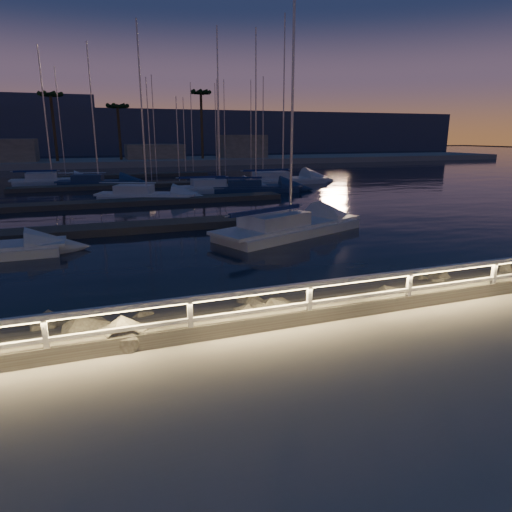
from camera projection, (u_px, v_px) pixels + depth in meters
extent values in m
plane|color=gray|center=(272.00, 328.00, 11.13)|extent=(400.00, 400.00, 0.00)
cube|color=gray|center=(320.00, 382.00, 8.89)|extent=(240.00, 5.00, 0.20)
cube|color=slate|center=(251.00, 317.00, 12.56)|extent=(240.00, 3.45, 1.29)
plane|color=black|center=(108.00, 164.00, 83.78)|extent=(320.00, 320.00, 0.00)
plane|color=black|center=(271.00, 372.00, 11.43)|extent=(400.00, 400.00, 0.00)
cube|color=white|center=(46.00, 340.00, 9.32)|extent=(0.11, 0.11, 1.00)
cube|color=white|center=(190.00, 320.00, 10.33)|extent=(0.11, 0.11, 1.00)
cube|color=white|center=(309.00, 304.00, 11.33)|extent=(0.11, 0.11, 1.00)
cube|color=white|center=(409.00, 290.00, 12.34)|extent=(0.11, 0.11, 1.00)
cube|color=white|center=(493.00, 278.00, 13.34)|extent=(0.11, 0.11, 1.00)
cube|color=white|center=(272.00, 289.00, 10.87)|extent=(44.00, 0.12, 0.12)
cube|color=white|center=(272.00, 309.00, 11.00)|extent=(44.00, 0.09, 0.09)
cube|color=#FFD972|center=(272.00, 293.00, 10.87)|extent=(44.00, 0.04, 0.03)
sphere|color=slate|center=(258.00, 315.00, 12.41)|extent=(0.86, 0.86, 0.86)
sphere|color=slate|center=(217.00, 316.00, 12.70)|extent=(0.88, 0.88, 0.88)
sphere|color=slate|center=(160.00, 330.00, 11.32)|extent=(1.03, 1.03, 1.03)
sphere|color=slate|center=(499.00, 285.00, 14.47)|extent=(0.89, 0.89, 0.89)
sphere|color=slate|center=(423.00, 290.00, 14.52)|extent=(1.09, 1.09, 1.09)
cube|color=#504942|center=(165.00, 225.00, 25.73)|extent=(22.00, 2.00, 0.40)
cube|color=#504942|center=(143.00, 202.00, 34.79)|extent=(22.00, 2.00, 0.40)
cube|color=#504942|center=(129.00, 186.00, 45.67)|extent=(22.00, 2.00, 0.40)
cube|color=#504942|center=(120.00, 176.00, 56.54)|extent=(22.00, 2.00, 0.40)
cube|color=gray|center=(109.00, 163.00, 78.24)|extent=(160.00, 14.00, 1.20)
cube|color=gray|center=(155.00, 153.00, 81.44)|extent=(10.00, 6.00, 3.00)
cube|color=gray|center=(241.00, 148.00, 85.68)|extent=(8.00, 7.00, 4.60)
cylinder|color=brown|center=(54.00, 127.00, 72.24)|extent=(0.44, 0.44, 10.50)
cylinder|color=brown|center=(119.00, 132.00, 76.69)|extent=(0.44, 0.44, 9.00)
cylinder|color=brown|center=(202.00, 125.00, 80.15)|extent=(0.44, 0.44, 11.50)
cube|color=#3A415A|center=(97.00, 137.00, 127.91)|extent=(220.00, 30.00, 14.00)
cube|color=silver|center=(290.00, 232.00, 24.34)|extent=(8.94, 5.82, 0.61)
cube|color=silver|center=(290.00, 224.00, 24.24)|extent=(9.44, 5.69, 0.17)
cube|color=silver|center=(274.00, 220.00, 23.37)|extent=(3.86, 3.21, 0.72)
cylinder|color=#B3B2B8|center=(293.00, 74.00, 22.31)|extent=(0.13, 0.13, 14.75)
cylinder|color=#B3B2B8|center=(266.00, 210.00, 22.84)|extent=(4.96, 2.08, 0.09)
cube|color=silver|center=(147.00, 198.00, 36.96)|extent=(7.78, 5.18, 0.58)
cube|color=silver|center=(147.00, 194.00, 36.87)|extent=(8.20, 5.08, 0.16)
cube|color=silver|center=(134.00, 189.00, 36.82)|extent=(3.38, 2.83, 0.68)
cylinder|color=#B3B2B8|center=(142.00, 109.00, 35.18)|extent=(0.13, 0.13, 12.85)
cylinder|color=#B3B2B8|center=(127.00, 183.00, 36.71)|extent=(4.29, 1.90, 0.08)
cube|color=silver|center=(220.00, 190.00, 42.54)|extent=(7.95, 2.99, 0.56)
cube|color=silver|center=(220.00, 186.00, 42.45)|extent=(8.58, 2.64, 0.15)
cube|color=silver|center=(208.00, 183.00, 42.04)|extent=(3.14, 2.11, 0.67)
cylinder|color=#B3B2B8|center=(218.00, 109.00, 40.67)|extent=(0.12, 0.12, 13.59)
cylinder|color=#B3B2B8|center=(202.00, 177.00, 41.75)|extent=(4.89, 0.32, 0.08)
cube|color=navy|center=(256.00, 190.00, 42.70)|extent=(8.19, 4.50, 0.52)
cube|color=navy|center=(256.00, 186.00, 42.61)|extent=(8.72, 4.29, 0.14)
cube|color=navy|center=(244.00, 183.00, 42.43)|extent=(3.42, 2.65, 0.62)
cylinder|color=#B3B2B8|center=(256.00, 109.00, 40.85)|extent=(0.11, 0.11, 13.51)
cylinder|color=#B3B2B8|center=(238.00, 178.00, 42.26)|extent=(4.72, 1.32, 0.08)
cube|color=navy|center=(99.00, 184.00, 47.37)|extent=(8.00, 4.12, 0.55)
cube|color=navy|center=(99.00, 181.00, 47.28)|extent=(8.54, 3.88, 0.15)
cube|color=navy|center=(88.00, 178.00, 47.05)|extent=(3.31, 2.50, 0.65)
cylinder|color=#B3B2B8|center=(93.00, 113.00, 45.54)|extent=(0.12, 0.12, 13.25)
cylinder|color=#B3B2B8|center=(82.00, 173.00, 46.85)|extent=(4.68, 1.10, 0.08)
cube|color=silver|center=(282.00, 182.00, 49.43)|extent=(9.41, 3.42, 0.62)
cube|color=silver|center=(283.00, 179.00, 49.33)|extent=(10.17, 2.98, 0.17)
cube|color=silver|center=(272.00, 175.00, 48.75)|extent=(3.70, 2.45, 0.74)
cylinder|color=#B3B2B8|center=(284.00, 99.00, 47.21)|extent=(0.14, 0.14, 16.17)
cylinder|color=#B3B2B8|center=(266.00, 170.00, 48.37)|extent=(5.82, 0.29, 0.09)
cube|color=silver|center=(53.00, 183.00, 48.84)|extent=(7.62, 2.58, 0.59)
cube|color=silver|center=(52.00, 179.00, 48.74)|extent=(8.25, 2.20, 0.16)
cube|color=silver|center=(41.00, 176.00, 48.29)|extent=(2.97, 1.92, 0.70)
cylinder|color=#B3B2B8|center=(45.00, 114.00, 47.01)|extent=(0.13, 0.13, 13.20)
cylinder|color=#B3B2B8|center=(35.00, 171.00, 47.98)|extent=(4.75, 0.11, 0.09)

